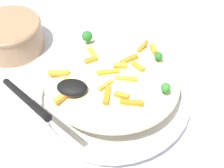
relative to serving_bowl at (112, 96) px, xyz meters
name	(u,v)px	position (x,y,z in m)	size (l,w,h in m)	color
ground_plane	(112,103)	(0.00, 0.00, -0.02)	(2.40, 2.40, 0.00)	silver
serving_bowl	(112,96)	(0.00, 0.00, 0.00)	(0.32, 0.32, 0.04)	silver
pasta_mound	(112,81)	(0.00, 0.00, 0.05)	(0.27, 0.25, 0.06)	beige
carrot_piece_0	(108,72)	(0.01, 0.01, 0.08)	(0.04, 0.01, 0.01)	orange
carrot_piece_1	(61,97)	(0.08, 0.08, 0.07)	(0.03, 0.01, 0.01)	orange
carrot_piece_2	(91,60)	(0.04, -0.02, 0.08)	(0.03, 0.01, 0.01)	orange
carrot_piece_3	(129,59)	(-0.03, -0.03, 0.08)	(0.04, 0.01, 0.01)	orange
carrot_piece_4	(138,66)	(-0.05, -0.02, 0.08)	(0.03, 0.01, 0.01)	orange
carrot_piece_5	(106,85)	(0.01, 0.04, 0.08)	(0.03, 0.01, 0.01)	orange
carrot_piece_6	(120,66)	(-0.01, -0.01, 0.08)	(0.03, 0.01, 0.01)	orange
carrot_piece_7	(154,48)	(-0.07, -0.08, 0.07)	(0.03, 0.01, 0.01)	orange
carrot_piece_8	(121,95)	(-0.03, 0.06, 0.08)	(0.03, 0.01, 0.01)	orange
carrot_piece_9	(143,46)	(-0.05, -0.08, 0.07)	(0.04, 0.01, 0.01)	orange
carrot_piece_10	(59,73)	(0.10, 0.02, 0.07)	(0.04, 0.01, 0.01)	orange
carrot_piece_11	(131,102)	(-0.04, 0.07, 0.07)	(0.04, 0.01, 0.01)	orange
carrot_piece_12	(107,95)	(0.00, 0.06, 0.08)	(0.04, 0.01, 0.01)	orange
carrot_piece_13	(73,82)	(0.07, 0.04, 0.07)	(0.04, 0.01, 0.01)	orange
carrot_piece_14	(92,53)	(0.05, -0.05, 0.07)	(0.03, 0.01, 0.01)	orange
carrot_piece_15	(126,79)	(-0.03, 0.02, 0.08)	(0.04, 0.01, 0.01)	orange
broccoli_floret_0	(87,36)	(0.07, -0.08, 0.08)	(0.02, 0.02, 0.03)	#205B1C
broccoli_floret_1	(158,56)	(-0.09, -0.05, 0.08)	(0.02, 0.02, 0.02)	#205B1C
broccoli_floret_2	(166,88)	(-0.10, 0.03, 0.08)	(0.02, 0.02, 0.02)	#296820
serving_spoon	(54,91)	(0.09, 0.08, 0.10)	(0.16, 0.15, 0.09)	black
companion_bowl	(10,34)	(0.27, -0.14, 0.02)	(0.16, 0.16, 0.08)	#8C6B4C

